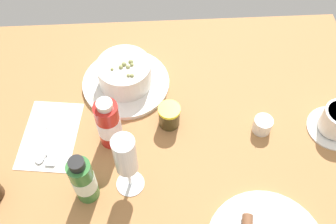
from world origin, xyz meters
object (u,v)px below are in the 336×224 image
porridge_bowl (123,76)px  creamer_jug (261,125)px  cutlery_setting (48,136)px  sauce_bottle_green (81,180)px  sauce_bottle_red (107,124)px  wine_glass (124,158)px  jam_jar (167,116)px  coffee_cup (336,121)px

porridge_bowl → creamer_jug: 36.57cm
cutlery_setting → sauce_bottle_green: 19.37cm
sauce_bottle_red → wine_glass: bearing=110.4°
porridge_bowl → sauce_bottle_red: 17.30cm
porridge_bowl → jam_jar: porridge_bowl is taller
coffee_cup → sauce_bottle_green: 60.34cm
coffee_cup → wine_glass: (49.52, 11.81, 8.87)cm
creamer_jug → sauce_bottle_green: size_ratio=0.35×
porridge_bowl → jam_jar: 16.58cm
coffee_cup → sauce_bottle_red: bearing=0.1°
porridge_bowl → sauce_bottle_red: bearing=79.0°
cutlery_setting → jam_jar: jam_jar is taller
wine_glass → jam_jar: wine_glass is taller
wine_glass → sauce_bottle_red: wine_glass is taller
cutlery_setting → creamer_jug: 51.28cm
porridge_bowl → sauce_bottle_red: size_ratio=1.51×
porridge_bowl → creamer_jug: (-32.89, 15.91, -1.61)cm
porridge_bowl → creamer_jug: size_ratio=4.37×
coffee_cup → sauce_bottle_green: sauce_bottle_green is taller
cutlery_setting → creamer_jug: bearing=179.1°
sauce_bottle_red → sauce_bottle_green: 14.31cm
wine_glass → jam_jar: bearing=-121.3°
porridge_bowl → wine_glass: bearing=92.2°
cutlery_setting → creamer_jug: (-51.24, 0.81, 1.86)cm
creamer_jug → coffee_cup: bearing=177.8°
creamer_jug → sauce_bottle_red: size_ratio=0.35×
porridge_bowl → sauce_bottle_green: (8.07, 30.16, 3.08)cm
wine_glass → sauce_bottle_green: bearing=10.9°
porridge_bowl → cutlery_setting: (18.35, 15.10, -3.46)cm
cutlery_setting → coffee_cup: size_ratio=1.64×
cutlery_setting → coffee_cup: 69.05cm
coffee_cup → jam_jar: size_ratio=2.07×
cutlery_setting → wine_glass: size_ratio=1.12×
cutlery_setting → wine_glass: wine_glass is taller
creamer_jug → sauce_bottle_red: sauce_bottle_red is taller
creamer_jug → sauce_bottle_green: sauce_bottle_green is taller
porridge_bowl → cutlery_setting: 24.01cm
creamer_jug → jam_jar: size_ratio=0.85×
coffee_cup → creamer_jug: size_ratio=2.44×
wine_glass → jam_jar: size_ratio=3.03×
sauce_bottle_green → jam_jar: bearing=-137.0°
sauce_bottle_green → wine_glass: bearing=-169.1°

